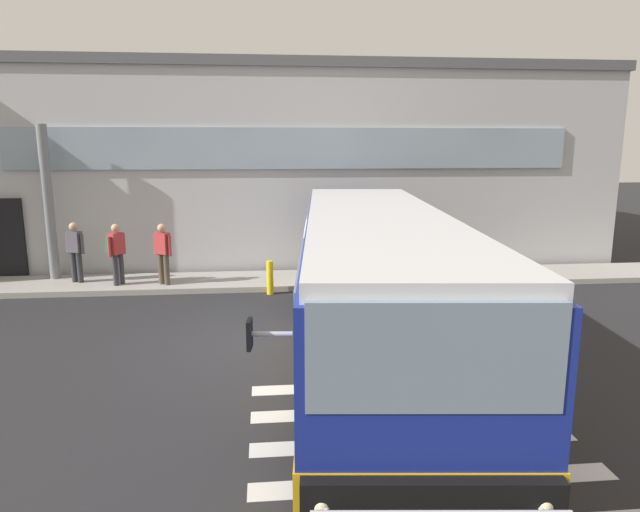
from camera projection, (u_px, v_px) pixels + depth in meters
The scene contains 10 objects.
ground_plane at pixel (264, 341), 11.41m from camera, with size 80.00×90.00×0.02m, color #232326.
bay_paint_stripes at pixel (415, 442), 7.50m from camera, with size 4.40×3.96×0.01m.
terminal_building at pixel (245, 163), 22.08m from camera, with size 24.41×13.80×6.43m.
boarding_curb at pixel (264, 281), 16.08m from camera, with size 26.61×2.00×0.15m, color #9E9B93.
entry_support_column at pixel (48, 203), 15.65m from camera, with size 0.28×0.28×4.31m, color slate.
bus_main_foreground at pixel (375, 285), 10.48m from camera, with size 4.05×11.62×2.70m.
passenger_near_column at pixel (75, 249), 15.43m from camera, with size 0.55×0.36×1.68m.
passenger_by_doorway at pixel (116, 250), 15.16m from camera, with size 0.49×0.52×1.68m.
passenger_at_curb_edge at pixel (163, 251), 15.18m from camera, with size 0.51×0.39×1.68m.
safety_bollard_yellow at pixel (270, 278), 14.85m from camera, with size 0.18×0.18×0.90m, color yellow.
Camera 1 is at (0.06, -10.91, 3.91)m, focal length 31.49 mm.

